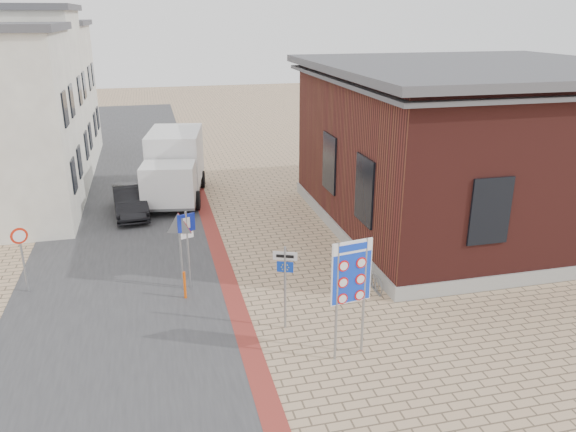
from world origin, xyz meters
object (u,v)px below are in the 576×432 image
box_truck (174,165)px  essen_sign (285,275)px  border_sign (351,274)px  sedan (130,201)px  parking_sign (187,236)px  bollard (185,285)px

box_truck → essen_sign: (2.37, -13.34, 0.05)m
border_sign → sedan: bearing=104.7°
parking_sign → bollard: size_ratio=2.87×
sedan → border_sign: (5.82, -13.02, 1.76)m
border_sign → bollard: 6.19m
bollard → box_truck: bearing=88.2°
sedan → border_sign: size_ratio=1.20×
box_truck → essen_sign: 13.55m
sedan → border_sign: bearing=-70.9°
border_sign → essen_sign: border_sign is taller
border_sign → bollard: bearing=123.6°
essen_sign → bollard: bearing=160.0°
essen_sign → bollard: size_ratio=2.72×
box_truck → border_sign: border_sign is taller
border_sign → essen_sign: (-1.30, 1.80, -0.71)m
box_truck → border_sign: size_ratio=1.93×
parking_sign → essen_sign: bearing=-71.6°
bollard → border_sign: bearing=-47.1°
border_sign → parking_sign: 6.32m
sedan → essen_sign: (4.52, -11.22, 1.05)m
sedan → parking_sign: (2.04, -8.00, 1.20)m
sedan → border_sign: border_sign is taller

